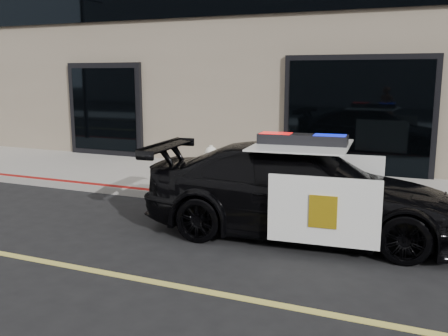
% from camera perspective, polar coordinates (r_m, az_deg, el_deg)
% --- Properties ---
extents(ground, '(120.00, 120.00, 0.00)m').
position_cam_1_polar(ground, '(5.43, 13.97, -16.33)').
color(ground, black).
rests_on(ground, ground).
extents(sidewalk_n, '(60.00, 3.50, 0.15)m').
position_cam_1_polar(sidewalk_n, '(10.35, 18.74, -3.08)').
color(sidewalk_n, gray).
rests_on(sidewalk_n, ground).
extents(police_car, '(2.74, 5.09, 1.56)m').
position_cam_1_polar(police_car, '(7.68, 8.80, -2.52)').
color(police_car, black).
rests_on(police_car, ground).
extents(fire_hydrant, '(0.39, 0.55, 0.87)m').
position_cam_1_polar(fire_hydrant, '(10.13, -1.52, -0.00)').
color(fire_hydrant, white).
rests_on(fire_hydrant, sidewalk_n).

